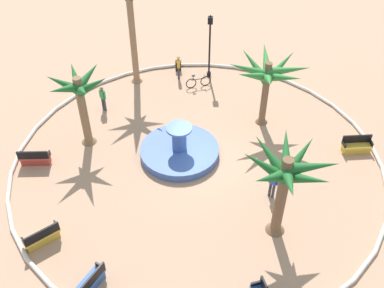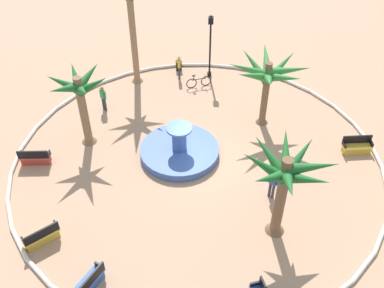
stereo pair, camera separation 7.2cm
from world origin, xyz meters
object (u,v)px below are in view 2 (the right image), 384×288
object	(u,v)px
palm_tree_far_side	(130,3)
person_cyclist_helmet	(179,66)
lamppost	(210,42)
bench_east	(357,147)
palm_tree_by_curb	(80,94)
palm_tree_near_fountain	(268,75)
palm_tree_mid_plaza	(285,176)
bench_north	(42,237)
bench_southwest	(35,158)
person_cyclist_photo	(273,183)
trash_bin	(179,65)
fountain	(180,150)
bicycle_red_frame	(199,82)
bench_southeast	(89,283)
person_pedestrian_stroll	(103,97)

from	to	relation	value
palm_tree_far_side	person_cyclist_helmet	world-z (taller)	palm_tree_far_side
lamppost	bench_east	bearing A→B (deg)	139.51
palm_tree_far_side	bench_east	xyz separation A→B (m)	(-13.17, 6.11, -5.06)
palm_tree_by_curb	palm_tree_far_side	size ratio (longest dim) A/B	0.65
palm_tree_near_fountain	palm_tree_mid_plaza	size ratio (longest dim) A/B	0.97
palm_tree_far_side	bench_east	world-z (taller)	palm_tree_far_side
bench_north	bench_southwest	distance (m)	5.38
person_cyclist_helmet	person_cyclist_photo	world-z (taller)	person_cyclist_photo
palm_tree_near_fountain	trash_bin	xyz separation A→B (m)	(5.48, -5.49, -2.92)
fountain	palm_tree_far_side	distance (m)	9.44
lamppost	person_cyclist_photo	bearing A→B (deg)	108.16
bench_north	bicycle_red_frame	size ratio (longest dim) A/B	0.94
palm_tree_near_fountain	fountain	bearing A→B (deg)	34.88
bicycle_red_frame	person_cyclist_photo	world-z (taller)	person_cyclist_photo
bench_southeast	lamppost	xyz separation A→B (m)	(-4.05, -16.44, 2.23)
person_cyclist_helmet	person_pedestrian_stroll	bearing A→B (deg)	43.15
palm_tree_mid_plaza	lamppost	xyz separation A→B (m)	(3.62, -12.86, -0.90)
palm_tree_mid_plaza	person_pedestrian_stroll	xyz separation A→B (m)	(9.83, -8.49, -2.54)
lamppost	bicycle_red_frame	world-z (taller)	lamppost
bench_southeast	lamppost	size ratio (longest dim) A/B	0.38
palm_tree_far_side	person_cyclist_photo	distance (m)	13.61
fountain	trash_bin	size ratio (longest dim) A/B	5.85
palm_tree_mid_plaza	person_cyclist_photo	size ratio (longest dim) A/B	2.74
bench_southwest	bench_southeast	bearing A→B (deg)	123.67
palm_tree_near_fountain	person_cyclist_helmet	size ratio (longest dim) A/B	2.69
bench_southeast	person_cyclist_photo	distance (m)	9.47
palm_tree_by_curb	person_cyclist_photo	bearing A→B (deg)	161.12
palm_tree_near_fountain	person_pedestrian_stroll	size ratio (longest dim) A/B	2.71
palm_tree_near_fountain	palm_tree_by_curb	world-z (taller)	palm_tree_by_curb
palm_tree_near_fountain	palm_tree_by_curb	bearing A→B (deg)	14.32
lamppost	bicycle_red_frame	xyz separation A→B (m)	(0.63, 1.40, -2.20)
bench_southwest	person_cyclist_photo	bearing A→B (deg)	173.33
bench_east	bench_north	xyz separation A→B (m)	(15.07, 7.20, 0.00)
palm_tree_near_fountain	person_cyclist_helmet	xyz separation A→B (m)	(5.35, -4.48, -2.36)
palm_tree_near_fountain	bicycle_red_frame	world-z (taller)	palm_tree_near_fountain
bench_north	bench_southeast	distance (m)	3.38
lamppost	bench_north	bearing A→B (deg)	64.94
bench_southwest	bicycle_red_frame	distance (m)	11.39
trash_bin	bicycle_red_frame	world-z (taller)	bicycle_red_frame
bench_southeast	person_cyclist_helmet	bearing A→B (deg)	-97.27
bench_southwest	bicycle_red_frame	xyz separation A→B (m)	(-8.13, -7.97, 0.04)
fountain	person_cyclist_helmet	world-z (taller)	fountain
palm_tree_mid_plaza	trash_bin	world-z (taller)	palm_tree_mid_plaza
palm_tree_near_fountain	bench_north	bearing A→B (deg)	43.17
lamppost	person_cyclist_photo	size ratio (longest dim) A/B	2.60
lamppost	bench_southeast	bearing A→B (deg)	76.15
bench_east	person_cyclist_photo	xyz separation A→B (m)	(4.82, 3.67, 0.61)
palm_tree_by_curb	lamppost	size ratio (longest dim) A/B	1.02
palm_tree_by_curb	bench_east	size ratio (longest dim) A/B	2.71
person_pedestrian_stroll	person_cyclist_photo	bearing A→B (deg)	146.56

